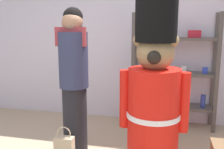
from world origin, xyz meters
The scene contains 4 objects.
back_wall centered at (0.00, 2.20, 1.30)m, with size 6.40×0.12×2.60m, color silver.
merchandise_shelf centered at (0.75, 1.98, 0.85)m, with size 1.21×0.35×1.69m.
teddy_bear_guard centered at (0.55, 0.67, 0.80)m, with size 0.70×0.54×1.78m.
person_shopper centered at (-0.33, 0.75, 0.90)m, with size 0.34×0.32×1.69m.
Camera 1 is at (0.68, -1.80, 1.49)m, focal length 40.47 mm.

